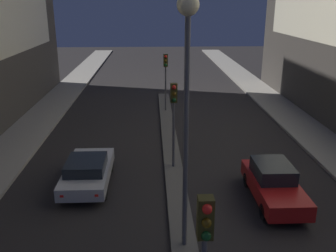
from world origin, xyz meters
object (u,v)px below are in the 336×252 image
at_px(car_right_lane, 274,183).
at_px(car_left_lane, 88,171).
at_px(street_lamp, 187,67).
at_px(traffic_light_near, 204,246).
at_px(traffic_light_mid, 174,107).
at_px(traffic_light_far, 166,69).

bearing_deg(car_right_lane, car_left_lane, 167.74).
bearing_deg(street_lamp, car_left_lane, 130.04).
distance_m(traffic_light_near, traffic_light_mid, 10.56).
height_order(street_lamp, car_right_lane, street_lamp).
distance_m(traffic_light_mid, street_lamp, 6.88).
relative_size(traffic_light_far, street_lamp, 0.52).
bearing_deg(traffic_light_near, car_right_lane, 61.61).
bearing_deg(street_lamp, traffic_light_mid, 90.00).
relative_size(traffic_light_mid, traffic_light_far, 1.00).
height_order(traffic_light_near, car_right_lane, traffic_light_near).
bearing_deg(traffic_light_near, street_lamp, 90.00).
height_order(traffic_light_far, street_lamp, street_lamp).
distance_m(traffic_light_far, car_left_lane, 12.47).
bearing_deg(car_right_lane, street_lamp, -142.93).
bearing_deg(car_left_lane, car_right_lane, -12.26).
height_order(traffic_light_near, car_left_lane, traffic_light_near).
distance_m(traffic_light_mid, car_right_lane, 5.67).
xyz_separation_m(traffic_light_far, car_left_lane, (-3.95, -11.56, -2.51)).
bearing_deg(traffic_light_far, car_left_lane, -108.86).
height_order(traffic_light_mid, car_left_lane, traffic_light_mid).
xyz_separation_m(car_left_lane, car_right_lane, (7.90, -1.72, 0.08)).
xyz_separation_m(traffic_light_near, traffic_light_far, (0.00, 20.58, 0.00)).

